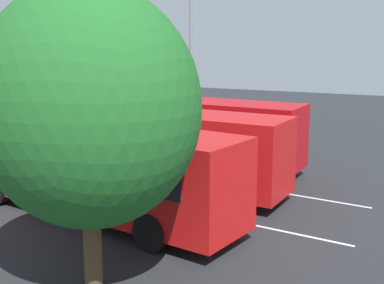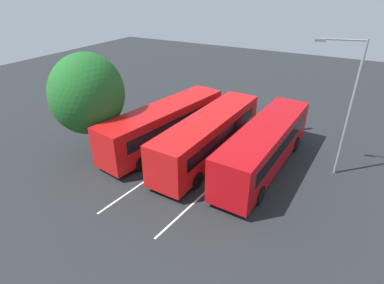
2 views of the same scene
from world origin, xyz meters
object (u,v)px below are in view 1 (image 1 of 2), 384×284
(pedestrian, at_px, (72,128))
(bus_far_left, at_px, (182,129))
(bus_center_left, at_px, (148,145))
(street_lamp, at_px, (190,57))
(bus_center_right, at_px, (89,165))
(depot_tree, at_px, (87,107))

(pedestrian, bearing_deg, bus_far_left, -2.07)
(bus_center_left, height_order, street_lamp, street_lamp)
(bus_center_left, height_order, pedestrian, bus_center_left)
(pedestrian, distance_m, street_lamp, 7.52)
(bus_center_right, bearing_deg, depot_tree, 137.28)
(bus_center_left, xyz_separation_m, pedestrian, (7.71, -4.77, -0.69))
(bus_far_left, bearing_deg, depot_tree, 110.25)
(bus_center_left, distance_m, street_lamp, 8.78)
(bus_center_left, xyz_separation_m, depot_tree, (-3.11, 7.83, 2.61))
(bus_center_left, height_order, depot_tree, depot_tree)
(bus_far_left, xyz_separation_m, bus_center_left, (-0.46, 3.83, 0.00))
(bus_center_left, relative_size, street_lamp, 1.34)
(bus_far_left, xyz_separation_m, pedestrian, (7.25, -0.94, -0.69))
(bus_center_right, bearing_deg, bus_far_left, -77.64)
(bus_center_left, bearing_deg, bus_center_right, 91.76)
(bus_far_left, xyz_separation_m, street_lamp, (1.61, -4.11, 3.15))
(bus_center_right, distance_m, street_lamp, 12.23)
(street_lamp, bearing_deg, bus_far_left, 6.31)
(bus_far_left, distance_m, depot_tree, 12.47)
(bus_far_left, bearing_deg, bus_center_left, 100.06)
(bus_center_left, xyz_separation_m, bus_center_right, (0.08, 3.71, 0.00))
(bus_center_left, bearing_deg, street_lamp, -72.34)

